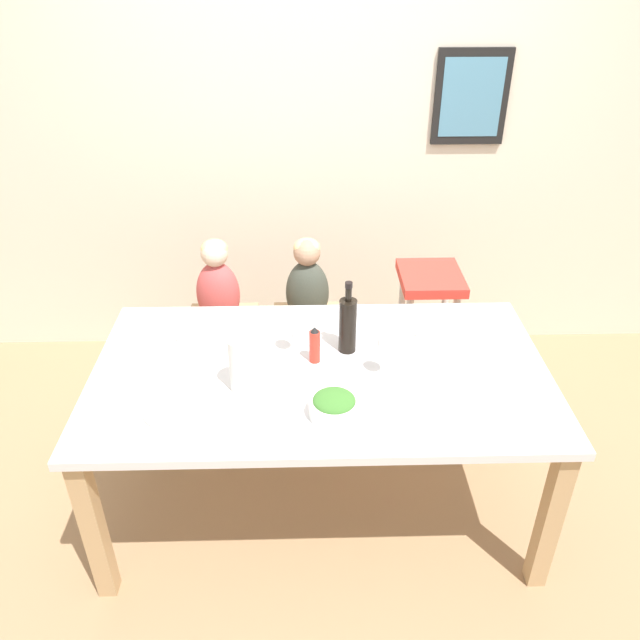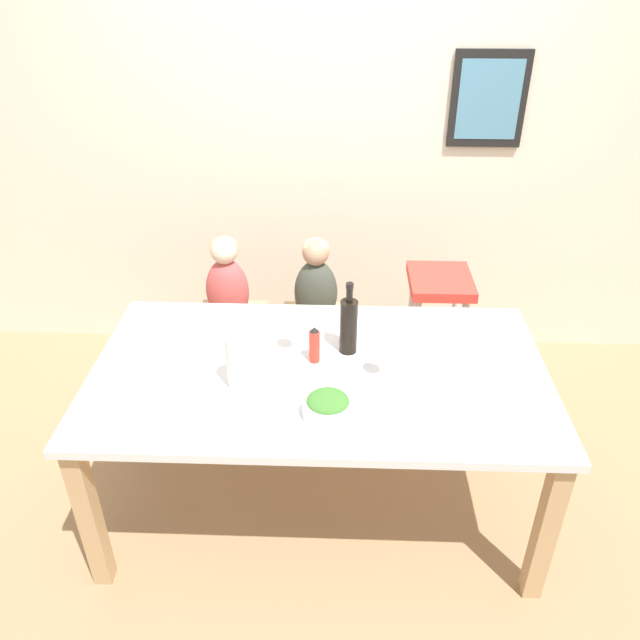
{
  "view_description": "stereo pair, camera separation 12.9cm",
  "coord_description": "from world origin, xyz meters",
  "px_view_note": "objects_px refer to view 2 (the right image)",
  "views": [
    {
      "loc": [
        -0.05,
        -1.99,
        2.18
      ],
      "look_at": [
        0.0,
        0.07,
        0.91
      ],
      "focal_mm": 35.0,
      "sensor_mm": 36.0,
      "label": 1
    },
    {
      "loc": [
        0.07,
        -1.99,
        2.18
      ],
      "look_at": [
        0.0,
        0.07,
        0.91
      ],
      "focal_mm": 35.0,
      "sensor_mm": 36.0,
      "label": 2
    }
  ],
  "objects_px": {
    "wine_bottle": "(349,325)",
    "salad_bowl_large": "(328,406)",
    "chair_right_highchair": "(438,307)",
    "person_child_left": "(227,281)",
    "wine_glass_far": "(293,323)",
    "dinner_plate_front_left": "(170,404)",
    "chair_far_left": "(231,333)",
    "dinner_plate_back_right": "(442,336)",
    "dinner_plate_back_left": "(204,328)",
    "paper_towel_roll": "(240,361)",
    "chair_far_center": "(316,334)",
    "wine_glass_near": "(384,348)",
    "person_child_center": "(316,283)"
  },
  "relations": [
    {
      "from": "chair_far_left",
      "to": "person_child_left",
      "type": "xyz_separation_m",
      "value": [
        -0.0,
        0.0,
        0.31
      ]
    },
    {
      "from": "salad_bowl_large",
      "to": "dinner_plate_front_left",
      "type": "height_order",
      "value": "salad_bowl_large"
    },
    {
      "from": "chair_far_left",
      "to": "wine_glass_far",
      "type": "height_order",
      "value": "wine_glass_far"
    },
    {
      "from": "chair_right_highchair",
      "to": "paper_towel_roll",
      "type": "height_order",
      "value": "paper_towel_roll"
    },
    {
      "from": "paper_towel_roll",
      "to": "wine_bottle",
      "type": "bearing_deg",
      "value": 31.47
    },
    {
      "from": "chair_far_center",
      "to": "wine_bottle",
      "type": "xyz_separation_m",
      "value": [
        0.16,
        -0.63,
        0.46
      ]
    },
    {
      "from": "chair_right_highchair",
      "to": "person_child_left",
      "type": "distance_m",
      "value": 1.08
    },
    {
      "from": "paper_towel_roll",
      "to": "dinner_plate_back_left",
      "type": "relative_size",
      "value": 1.02
    },
    {
      "from": "dinner_plate_front_left",
      "to": "person_child_left",
      "type": "bearing_deg",
      "value": 87.68
    },
    {
      "from": "salad_bowl_large",
      "to": "person_child_left",
      "type": "bearing_deg",
      "value": 117.17
    },
    {
      "from": "person_child_left",
      "to": "salad_bowl_large",
      "type": "relative_size",
      "value": 2.59
    },
    {
      "from": "salad_bowl_large",
      "to": "dinner_plate_back_right",
      "type": "bearing_deg",
      "value": 48.21
    },
    {
      "from": "person_child_center",
      "to": "dinner_plate_back_right",
      "type": "bearing_deg",
      "value": -42.37
    },
    {
      "from": "chair_far_left",
      "to": "paper_towel_roll",
      "type": "bearing_deg",
      "value": -76.79
    },
    {
      "from": "chair_far_left",
      "to": "person_child_left",
      "type": "height_order",
      "value": "person_child_left"
    },
    {
      "from": "chair_right_highchair",
      "to": "dinner_plate_back_left",
      "type": "relative_size",
      "value": 3.46
    },
    {
      "from": "chair_far_left",
      "to": "dinner_plate_back_right",
      "type": "xyz_separation_m",
      "value": [
        1.01,
        -0.51,
        0.34
      ]
    },
    {
      "from": "chair_right_highchair",
      "to": "person_child_center",
      "type": "relative_size",
      "value": 1.62
    },
    {
      "from": "paper_towel_roll",
      "to": "wine_glass_near",
      "type": "bearing_deg",
      "value": 7.57
    },
    {
      "from": "person_child_center",
      "to": "chair_far_center",
      "type": "bearing_deg",
      "value": -90.0
    },
    {
      "from": "chair_right_highchair",
      "to": "person_child_center",
      "type": "bearing_deg",
      "value": 179.93
    },
    {
      "from": "wine_glass_far",
      "to": "salad_bowl_large",
      "type": "height_order",
      "value": "wine_glass_far"
    },
    {
      "from": "chair_far_center",
      "to": "person_child_center",
      "type": "bearing_deg",
      "value": 90.0
    },
    {
      "from": "chair_right_highchair",
      "to": "wine_glass_far",
      "type": "bearing_deg",
      "value": -136.91
    },
    {
      "from": "salad_bowl_large",
      "to": "dinner_plate_front_left",
      "type": "relative_size",
      "value": 0.82
    },
    {
      "from": "paper_towel_roll",
      "to": "dinner_plate_front_left",
      "type": "distance_m",
      "value": 0.3
    },
    {
      "from": "chair_right_highchair",
      "to": "dinner_plate_back_right",
      "type": "height_order",
      "value": "chair_right_highchair"
    },
    {
      "from": "person_child_left",
      "to": "dinner_plate_front_left",
      "type": "xyz_separation_m",
      "value": [
        -0.04,
        -1.0,
        0.03
      ]
    },
    {
      "from": "wine_bottle",
      "to": "salad_bowl_large",
      "type": "xyz_separation_m",
      "value": [
        -0.07,
        -0.41,
        -0.08
      ]
    },
    {
      "from": "person_child_left",
      "to": "person_child_center",
      "type": "xyz_separation_m",
      "value": [
        0.45,
        0.0,
        0.0
      ]
    },
    {
      "from": "chair_far_left",
      "to": "dinner_plate_back_right",
      "type": "distance_m",
      "value": 1.18
    },
    {
      "from": "person_child_center",
      "to": "chair_right_highchair",
      "type": "bearing_deg",
      "value": -0.07
    },
    {
      "from": "person_child_left",
      "to": "dinner_plate_back_left",
      "type": "bearing_deg",
      "value": -92.2
    },
    {
      "from": "wine_bottle",
      "to": "wine_glass_near",
      "type": "bearing_deg",
      "value": -52.79
    },
    {
      "from": "chair_far_center",
      "to": "wine_glass_near",
      "type": "xyz_separation_m",
      "value": [
        0.29,
        -0.81,
        0.47
      ]
    },
    {
      "from": "dinner_plate_front_left",
      "to": "dinner_plate_back_left",
      "type": "distance_m",
      "value": 0.52
    },
    {
      "from": "wine_bottle",
      "to": "salad_bowl_large",
      "type": "relative_size",
      "value": 1.76
    },
    {
      "from": "wine_glass_far",
      "to": "dinner_plate_front_left",
      "type": "bearing_deg",
      "value": -139.46
    },
    {
      "from": "chair_far_left",
      "to": "person_child_center",
      "type": "bearing_deg",
      "value": 0.09
    },
    {
      "from": "wine_glass_far",
      "to": "dinner_plate_back_right",
      "type": "distance_m",
      "value": 0.65
    },
    {
      "from": "salad_bowl_large",
      "to": "person_child_center",
      "type": "bearing_deg",
      "value": 94.72
    },
    {
      "from": "chair_far_center",
      "to": "dinner_plate_back_right",
      "type": "distance_m",
      "value": 0.83
    },
    {
      "from": "person_child_left",
      "to": "wine_bottle",
      "type": "xyz_separation_m",
      "value": [
        0.61,
        -0.63,
        0.15
      ]
    },
    {
      "from": "person_child_left",
      "to": "wine_glass_near",
      "type": "relative_size",
      "value": 2.42
    },
    {
      "from": "chair_far_center",
      "to": "paper_towel_roll",
      "type": "xyz_separation_m",
      "value": [
        -0.24,
        -0.88,
        0.44
      ]
    },
    {
      "from": "chair_right_highchair",
      "to": "wine_glass_far",
      "type": "relative_size",
      "value": 3.92
    },
    {
      "from": "wine_glass_far",
      "to": "salad_bowl_large",
      "type": "relative_size",
      "value": 1.07
    },
    {
      "from": "chair_far_center",
      "to": "wine_glass_near",
      "type": "height_order",
      "value": "wine_glass_near"
    },
    {
      "from": "chair_far_left",
      "to": "dinner_plate_back_left",
      "type": "distance_m",
      "value": 0.59
    },
    {
      "from": "person_child_left",
      "to": "paper_towel_roll",
      "type": "distance_m",
      "value": 0.91
    }
  ]
}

